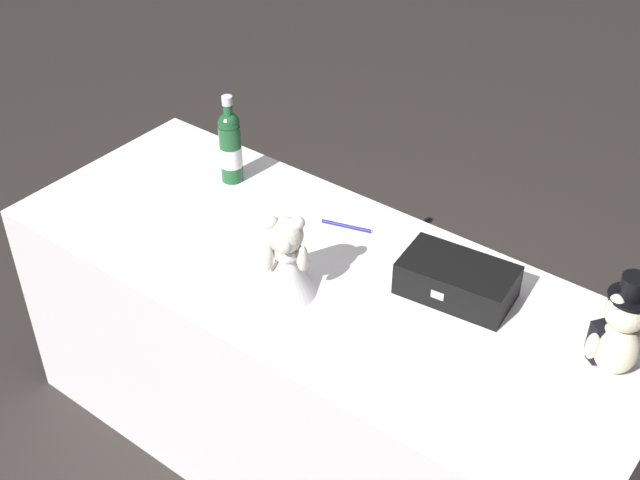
% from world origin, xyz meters
% --- Properties ---
extents(ground_plane, '(12.00, 12.00, 0.00)m').
position_xyz_m(ground_plane, '(0.00, 0.00, 0.00)').
color(ground_plane, '#2D2826').
extents(reception_table, '(1.86, 0.73, 0.74)m').
position_xyz_m(reception_table, '(0.00, 0.00, 0.37)').
color(reception_table, white).
rests_on(reception_table, ground_plane).
extents(teddy_bear_groom, '(0.14, 0.14, 0.28)m').
position_xyz_m(teddy_bear_groom, '(0.77, 0.12, 0.86)').
color(teddy_bear_groom, beige).
rests_on(teddy_bear_groom, reception_table).
extents(teddy_bear_bride, '(0.20, 0.21, 0.24)m').
position_xyz_m(teddy_bear_bride, '(-0.02, -0.12, 0.85)').
color(teddy_bear_bride, white).
rests_on(teddy_bear_bride, reception_table).
extents(champagne_bottle, '(0.07, 0.07, 0.29)m').
position_xyz_m(champagne_bottle, '(-0.50, 0.19, 0.86)').
color(champagne_bottle, '#1A5027').
rests_on(champagne_bottle, reception_table).
extents(signing_pen, '(0.15, 0.06, 0.01)m').
position_xyz_m(signing_pen, '(-0.05, 0.20, 0.75)').
color(signing_pen, navy).
rests_on(signing_pen, reception_table).
extents(gift_case_black, '(0.31, 0.20, 0.10)m').
position_xyz_m(gift_case_black, '(0.35, 0.13, 0.79)').
color(gift_case_black, black).
rests_on(gift_case_black, reception_table).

